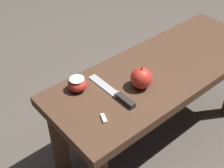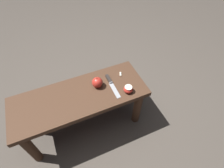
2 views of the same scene
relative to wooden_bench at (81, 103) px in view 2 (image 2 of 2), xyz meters
The scene contains 6 objects.
ground_plane 0.37m from the wooden_bench, ahead, with size 8.00×8.00×0.00m, color #4C443D.
wooden_bench is the anchor object (origin of this frame).
knife 0.29m from the wooden_bench, behind, with size 0.03×0.25×0.02m.
apple_whole 0.22m from the wooden_bench, 168.94° to the right, with size 0.08×0.08×0.09m.
apple_cut 0.39m from the wooden_bench, 162.39° to the left, with size 0.07×0.07×0.05m.
apple_slice_near_knife 0.40m from the wooden_bench, 169.12° to the right, with size 0.03×0.04×0.01m.
Camera 2 is at (0.09, 0.83, 1.52)m, focal length 28.00 mm.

